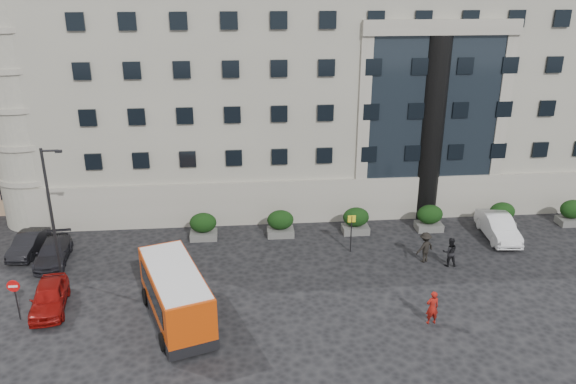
{
  "coord_description": "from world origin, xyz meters",
  "views": [
    {
      "loc": [
        -1.43,
        -26.86,
        16.57
      ],
      "look_at": [
        1.29,
        3.08,
        5.0
      ],
      "focal_mm": 35.0,
      "sensor_mm": 36.0,
      "label": 1
    }
  ],
  "objects_px": {
    "hedge_c": "(356,220)",
    "red_truck": "(63,175)",
    "hedge_b": "(280,223)",
    "bus_stop_sign": "(351,227)",
    "parked_car_a": "(49,297)",
    "parked_car_d": "(114,189)",
    "hedge_e": "(502,215)",
    "hedge_a": "(203,226)",
    "pedestrian_c": "(425,247)",
    "hedge_f": "(572,212)",
    "white_taxi": "(498,227)",
    "parked_car_c": "(53,252)",
    "pedestrian_b": "(450,252)",
    "street_lamp": "(52,211)",
    "pedestrian_a": "(432,308)",
    "minibus": "(176,293)",
    "parked_car_b": "(29,244)",
    "hedge_d": "(430,218)",
    "no_entry_sign": "(15,292)"
  },
  "relations": [
    {
      "from": "parked_car_a",
      "to": "pedestrian_b",
      "type": "height_order",
      "value": "pedestrian_b"
    },
    {
      "from": "hedge_e",
      "to": "parked_car_a",
      "type": "bearing_deg",
      "value": -164.45
    },
    {
      "from": "parked_car_d",
      "to": "hedge_e",
      "type": "bearing_deg",
      "value": -11.08
    },
    {
      "from": "hedge_f",
      "to": "street_lamp",
      "type": "distance_m",
      "value": 34.45
    },
    {
      "from": "hedge_d",
      "to": "white_taxi",
      "type": "distance_m",
      "value": 4.52
    },
    {
      "from": "pedestrian_a",
      "to": "pedestrian_b",
      "type": "relative_size",
      "value": 0.99
    },
    {
      "from": "hedge_b",
      "to": "red_truck",
      "type": "xyz_separation_m",
      "value": [
        -16.99,
        9.9,
        0.53
      ]
    },
    {
      "from": "hedge_a",
      "to": "hedge_e",
      "type": "bearing_deg",
      "value": 0.0
    },
    {
      "from": "parked_car_a",
      "to": "white_taxi",
      "type": "height_order",
      "value": "white_taxi"
    },
    {
      "from": "hedge_d",
      "to": "street_lamp",
      "type": "height_order",
      "value": "street_lamp"
    },
    {
      "from": "parked_car_b",
      "to": "hedge_e",
      "type": "bearing_deg",
      "value": 6.59
    },
    {
      "from": "hedge_b",
      "to": "bus_stop_sign",
      "type": "xyz_separation_m",
      "value": [
        4.3,
        -2.8,
        0.8
      ]
    },
    {
      "from": "minibus",
      "to": "white_taxi",
      "type": "relative_size",
      "value": 1.5
    },
    {
      "from": "parked_car_d",
      "to": "hedge_d",
      "type": "bearing_deg",
      "value": -14.46
    },
    {
      "from": "hedge_c",
      "to": "red_truck",
      "type": "distance_m",
      "value": 24.3
    },
    {
      "from": "hedge_f",
      "to": "minibus",
      "type": "distance_m",
      "value": 28.55
    },
    {
      "from": "hedge_e",
      "to": "no_entry_sign",
      "type": "relative_size",
      "value": 0.79
    },
    {
      "from": "red_truck",
      "to": "parked_car_a",
      "type": "height_order",
      "value": "red_truck"
    },
    {
      "from": "parked_car_c",
      "to": "pedestrian_b",
      "type": "bearing_deg",
      "value": -11.22
    },
    {
      "from": "hedge_e",
      "to": "street_lamp",
      "type": "relative_size",
      "value": 0.23
    },
    {
      "from": "hedge_a",
      "to": "parked_car_a",
      "type": "bearing_deg",
      "value": -134.17
    },
    {
      "from": "hedge_b",
      "to": "hedge_e",
      "type": "distance_m",
      "value": 15.6
    },
    {
      "from": "hedge_a",
      "to": "pedestrian_c",
      "type": "height_order",
      "value": "pedestrian_c"
    },
    {
      "from": "bus_stop_sign",
      "to": "pedestrian_b",
      "type": "bearing_deg",
      "value": -22.98
    },
    {
      "from": "hedge_a",
      "to": "parked_car_d",
      "type": "distance_m",
      "value": 11.11
    },
    {
      "from": "hedge_b",
      "to": "minibus",
      "type": "relative_size",
      "value": 0.25
    },
    {
      "from": "hedge_a",
      "to": "hedge_e",
      "type": "xyz_separation_m",
      "value": [
        20.8,
        0.0,
        0.0
      ]
    },
    {
      "from": "pedestrian_a",
      "to": "parked_car_a",
      "type": "bearing_deg",
      "value": -14.6
    },
    {
      "from": "hedge_f",
      "to": "white_taxi",
      "type": "bearing_deg",
      "value": -165.01
    },
    {
      "from": "bus_stop_sign",
      "to": "white_taxi",
      "type": "bearing_deg",
      "value": 6.31
    },
    {
      "from": "street_lamp",
      "to": "pedestrian_a",
      "type": "xyz_separation_m",
      "value": [
        19.99,
        -6.25,
        -3.45
      ]
    },
    {
      "from": "hedge_b",
      "to": "red_truck",
      "type": "relative_size",
      "value": 0.34
    },
    {
      "from": "hedge_b",
      "to": "parked_car_a",
      "type": "bearing_deg",
      "value": -148.42
    },
    {
      "from": "street_lamp",
      "to": "parked_car_d",
      "type": "xyz_separation_m",
      "value": [
        0.44,
        12.99,
        -3.61
      ]
    },
    {
      "from": "parked_car_b",
      "to": "minibus",
      "type": "bearing_deg",
      "value": -35.38
    },
    {
      "from": "bus_stop_sign",
      "to": "parked_car_c",
      "type": "relative_size",
      "value": 0.58
    },
    {
      "from": "bus_stop_sign",
      "to": "pedestrian_c",
      "type": "distance_m",
      "value": 4.69
    },
    {
      "from": "parked_car_c",
      "to": "parked_car_d",
      "type": "distance_m",
      "value": 10.76
    },
    {
      "from": "hedge_b",
      "to": "hedge_c",
      "type": "distance_m",
      "value": 5.2
    },
    {
      "from": "hedge_e",
      "to": "minibus",
      "type": "bearing_deg",
      "value": -156.09
    },
    {
      "from": "hedge_a",
      "to": "hedge_b",
      "type": "bearing_deg",
      "value": 0.0
    },
    {
      "from": "hedge_a",
      "to": "hedge_b",
      "type": "xyz_separation_m",
      "value": [
        5.2,
        0.0,
        0.0
      ]
    },
    {
      "from": "parked_car_b",
      "to": "hedge_d",
      "type": "bearing_deg",
      "value": 6.98
    },
    {
      "from": "hedge_c",
      "to": "minibus",
      "type": "height_order",
      "value": "minibus"
    },
    {
      "from": "parked_car_b",
      "to": "pedestrian_a",
      "type": "height_order",
      "value": "pedestrian_a"
    },
    {
      "from": "hedge_b",
      "to": "parked_car_b",
      "type": "height_order",
      "value": "hedge_b"
    },
    {
      "from": "hedge_c",
      "to": "parked_car_b",
      "type": "relative_size",
      "value": 0.46
    },
    {
      "from": "hedge_e",
      "to": "parked_car_d",
      "type": "distance_m",
      "value": 29.46
    },
    {
      "from": "minibus",
      "to": "pedestrian_a",
      "type": "distance_m",
      "value": 13.03
    },
    {
      "from": "parked_car_a",
      "to": "parked_car_d",
      "type": "distance_m",
      "value": 16.13
    }
  ]
}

